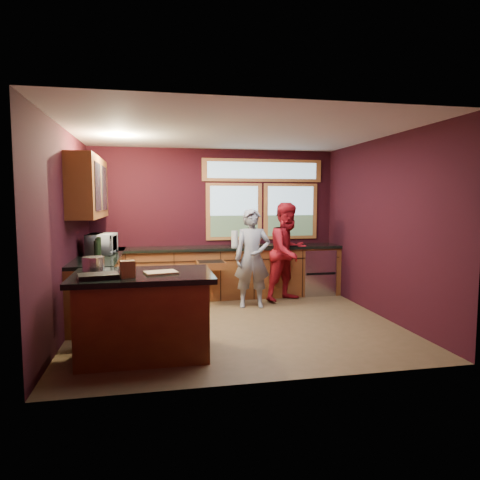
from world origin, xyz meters
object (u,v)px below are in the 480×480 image
object	(u,v)px
person_grey	(252,258)
person_red	(288,252)
island	(144,314)
cutting_board	(161,272)
stock_pot	(93,265)

from	to	relation	value
person_grey	person_red	distance (m)	0.80
island	person_grey	bearing A→B (deg)	48.23
cutting_board	stock_pot	bearing A→B (deg)	165.07
person_red	cutting_board	distance (m)	3.20
island	person_red	distance (m)	3.33
island	person_grey	distance (m)	2.58
stock_pot	island	bearing A→B (deg)	-15.26
person_red	stock_pot	size ratio (longest dim) A/B	7.18
person_red	stock_pot	xyz separation A→B (m)	(-2.97, -2.10, 0.17)
cutting_board	person_grey	bearing A→B (deg)	52.46
cutting_board	stock_pot	world-z (taller)	stock_pot
island	stock_pot	bearing A→B (deg)	164.74
cutting_board	stock_pot	xyz separation A→B (m)	(-0.75, 0.20, 0.08)
person_red	cutting_board	size ratio (longest dim) A/B	4.92
island	person_grey	size ratio (longest dim) A/B	0.95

